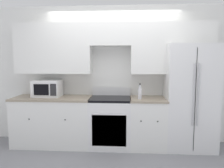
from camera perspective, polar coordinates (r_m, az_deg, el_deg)
ground_plane at (r=3.91m, az=-0.32°, el=-17.47°), size 12.00×12.00×0.00m
wall_back at (r=4.16m, az=0.27°, el=5.56°), size 8.00×0.39×2.60m
lower_cabinets_left at (r=4.27m, az=-15.11°, el=-9.25°), size 1.43×0.64×0.90m
lower_cabinets_right at (r=4.06m, az=9.24°, el=-9.90°), size 0.64×0.64×0.90m
oven_range at (r=4.05m, az=-0.43°, el=-9.79°), size 0.73×0.65×1.06m
refrigerator at (r=4.17m, az=19.35°, el=-3.09°), size 0.85×0.81×1.85m
microwave at (r=4.25m, az=-16.48°, el=-1.09°), size 0.49×0.39×0.30m
bottle at (r=3.84m, az=7.29°, el=-2.31°), size 0.07×0.07×0.27m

